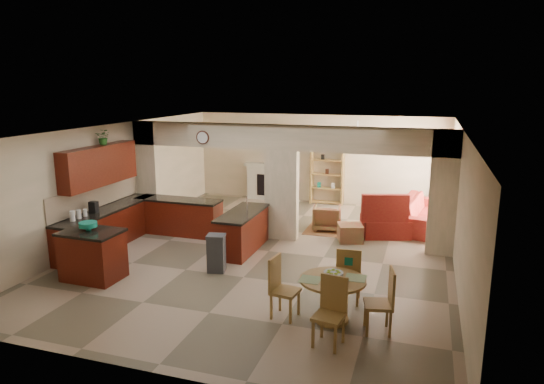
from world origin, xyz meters
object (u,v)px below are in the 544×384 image
(kitchen_island, at_px, (93,255))
(dining_table, at_px, (332,293))
(sofa, at_px, (423,213))
(armchair, at_px, (327,218))

(kitchen_island, bearing_deg, dining_table, -2.05)
(kitchen_island, bearing_deg, sofa, 44.32)
(dining_table, height_order, armchair, dining_table)
(sofa, bearing_deg, kitchen_island, 141.43)
(kitchen_island, xyz_separation_m, dining_table, (4.79, -0.28, -0.00))
(dining_table, relative_size, sofa, 0.40)
(kitchen_island, distance_m, armchair, 5.92)
(armchair, bearing_deg, dining_table, 95.65)
(dining_table, distance_m, sofa, 6.09)
(dining_table, bearing_deg, armchair, 102.52)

